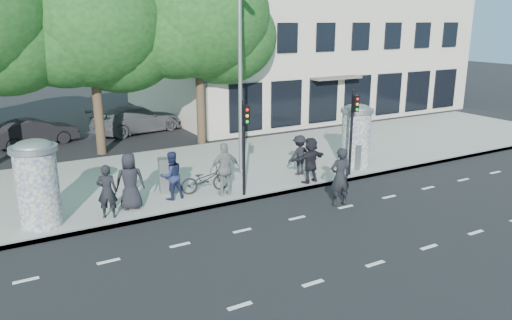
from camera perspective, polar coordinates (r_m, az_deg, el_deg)
ground at (r=15.12m, az=7.73°, el=-8.35°), size 120.00×120.00×0.00m
sidewalk at (r=21.14m, az=-4.67°, el=-0.99°), size 40.00×8.00×0.15m
curb at (r=17.82m, az=0.79°, el=-4.16°), size 40.00×0.10×0.16m
lane_dash_near at (r=13.63m, az=13.46°, el=-11.46°), size 32.00×0.12×0.01m
lane_dash_far at (r=16.16m, az=4.70°, el=-6.63°), size 32.00×0.12×0.01m
ad_column_left at (r=16.09m, az=-23.74°, el=-2.24°), size 1.36×1.36×2.65m
ad_column_right at (r=21.27m, az=11.35°, el=2.92°), size 1.36×1.36×2.65m
traffic_pole_near at (r=17.13m, az=-1.32°, el=2.54°), size 0.22×0.31×3.40m
traffic_pole_far at (r=19.82m, az=10.99°, el=4.07°), size 0.22×0.31×3.40m
street_lamp at (r=19.89m, az=-1.75°, el=11.84°), size 0.25×0.93×8.00m
tree_near_left at (r=24.10m, az=-18.37°, el=14.78°), size 6.80×6.80×8.97m
tree_center at (r=25.25m, az=-6.65°, el=16.01°), size 7.00×7.00×9.30m
building at (r=37.08m, az=3.96°, el=15.44°), size 20.30×15.85×12.00m
ped_a at (r=16.68m, az=-14.20°, el=-2.36°), size 1.04×0.80×1.89m
ped_b at (r=16.16m, az=-16.65°, el=-3.44°), size 0.74×0.63×1.72m
ped_c at (r=17.32m, az=-9.65°, el=-1.76°), size 0.89×0.73×1.69m
ped_d at (r=19.91m, az=4.99°, el=0.57°), size 1.07×0.66×1.61m
ped_e at (r=17.46m, az=-3.56°, el=-1.07°), size 1.18×0.75×1.90m
ped_f at (r=18.97m, az=6.25°, el=0.00°), size 1.69×0.81×1.75m
man_road at (r=17.10m, az=9.58°, el=-1.92°), size 0.81×0.61×2.03m
bicycle at (r=17.96m, az=-5.84°, el=-2.23°), size 0.78×1.85×0.95m
cabinet_left at (r=18.13m, az=-10.08°, el=-1.71°), size 0.68×0.55×1.25m
cabinet_right at (r=21.10m, az=11.62°, el=0.42°), size 0.55×0.43×1.07m
car_mid at (r=27.56m, az=-23.96°, el=2.93°), size 2.30×4.35×1.36m
car_right at (r=28.92m, az=-13.46°, el=4.55°), size 3.28×5.56×1.51m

